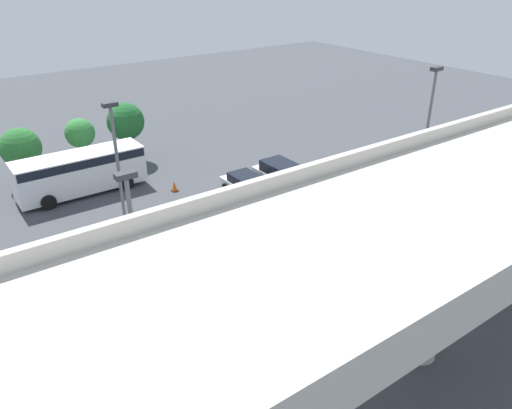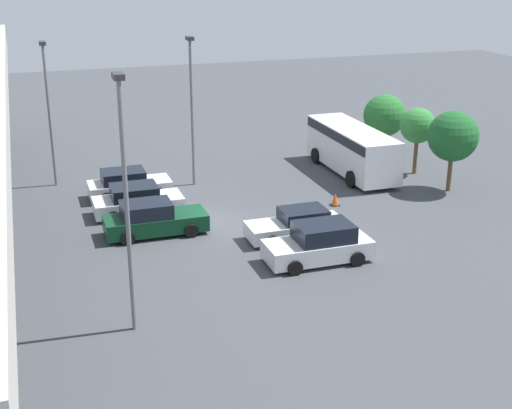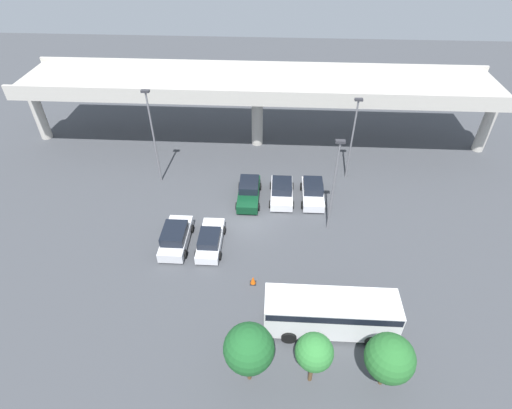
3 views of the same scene
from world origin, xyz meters
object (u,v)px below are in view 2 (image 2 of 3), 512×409
(parked_car_2, at_px, (153,219))
(lamp_post_near_aisle, at_px, (192,101))
(parked_car_0, at_px, (319,244))
(traffic_cone, at_px, (335,199))
(shuttle_bus, at_px, (352,146))
(tree_front_right, at_px, (385,116))
(parked_car_3, at_px, (137,201))
(tree_front_centre, at_px, (418,126))
(lamp_post_by_overpass, at_px, (126,189))
(parked_car_1, at_px, (297,225))
(parked_car_4, at_px, (128,184))
(tree_front_left, at_px, (453,136))
(lamp_post_mid_lot, at_px, (48,103))

(parked_car_2, distance_m, lamp_post_near_aisle, 8.76)
(parked_car_0, distance_m, traffic_cone, 7.32)
(parked_car_0, bearing_deg, traffic_cone, -119.86)
(shuttle_bus, bearing_deg, lamp_post_near_aisle, 85.59)
(tree_front_right, bearing_deg, lamp_post_near_aisle, 98.50)
(parked_car_3, relative_size, tree_front_right, 1.11)
(lamp_post_near_aisle, distance_m, tree_front_centre, 13.49)
(parked_car_3, distance_m, tree_front_right, 18.15)
(traffic_cone, bearing_deg, parked_car_3, 78.95)
(lamp_post_by_overpass, height_order, tree_front_centre, lamp_post_by_overpass)
(parked_car_3, bearing_deg, tree_front_centre, 5.88)
(lamp_post_by_overpass, bearing_deg, parked_car_3, -10.10)
(parked_car_1, relative_size, shuttle_bus, 0.55)
(parked_car_4, relative_size, shuttle_bus, 0.53)
(lamp_post_by_overpass, xyz_separation_m, tree_front_centre, (13.39, -19.17, -2.35))
(parked_car_0, xyz_separation_m, traffic_cone, (6.34, -3.64, -0.47))
(lamp_post_near_aisle, height_order, lamp_post_by_overpass, lamp_post_by_overpass)
(parked_car_0, bearing_deg, tree_front_left, -148.45)
(parked_car_0, height_order, traffic_cone, parked_car_0)
(shuttle_bus, relative_size, lamp_post_by_overpass, 0.91)
(parked_car_4, xyz_separation_m, shuttle_bus, (0.31, -13.54, 0.91))
(tree_front_centre, bearing_deg, parked_car_1, 124.86)
(parked_car_2, distance_m, parked_car_4, 5.78)
(parked_car_2, distance_m, lamp_post_mid_lot, 10.80)
(parked_car_2, distance_m, tree_front_centre, 17.61)
(parked_car_0, height_order, parked_car_1, parked_car_0)
(lamp_post_near_aisle, xyz_separation_m, traffic_cone, (-5.84, -6.24, -4.56))
(parked_car_1, height_order, parked_car_2, parked_car_2)
(parked_car_1, relative_size, parked_car_2, 0.95)
(parked_car_1, xyz_separation_m, parked_car_2, (2.60, 6.29, 0.09))
(parked_car_3, bearing_deg, parked_car_4, 90.60)
(parked_car_4, bearing_deg, lamp_post_near_aisle, 14.94)
(parked_car_4, bearing_deg, parked_car_1, -51.77)
(parked_car_4, bearing_deg, tree_front_centre, -3.49)
(parked_car_3, bearing_deg, lamp_post_by_overpass, -100.10)
(parked_car_2, xyz_separation_m, tree_front_right, (8.79, -16.80, 1.93))
(parked_car_0, xyz_separation_m, tree_front_right, (14.14, -10.57, 1.89))
(parked_car_0, bearing_deg, lamp_post_near_aisle, -77.95)
(parked_car_1, distance_m, parked_car_4, 10.66)
(parked_car_4, bearing_deg, parked_car_0, -59.53)
(parked_car_0, distance_m, lamp_post_mid_lot, 18.21)
(traffic_cone, bearing_deg, parked_car_1, 135.08)
(parked_car_4, height_order, tree_front_right, tree_front_right)
(parked_car_4, relative_size, lamp_post_mid_lot, 0.54)
(parked_car_3, xyz_separation_m, traffic_cone, (-1.98, -10.15, -0.40))
(parked_car_2, relative_size, lamp_post_mid_lot, 0.59)
(parked_car_4, bearing_deg, parked_car_3, -89.40)
(parked_car_4, distance_m, lamp_post_mid_lot, 6.42)
(parked_car_3, height_order, traffic_cone, parked_car_3)
(parked_car_1, distance_m, parked_car_2, 6.81)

